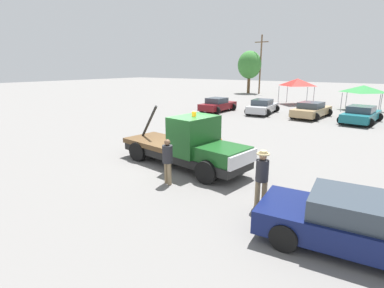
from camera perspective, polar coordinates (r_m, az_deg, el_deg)
name	(u,v)px	position (r m, az deg, el deg)	size (l,w,h in m)	color
ground_plane	(183,165)	(13.28, -1.78, -4.08)	(160.00, 160.00, 0.00)	slate
tow_truck	(189,146)	(12.74, -0.57, -0.38)	(6.44, 2.76, 2.51)	black
foreground_car	(366,226)	(8.25, 30.20, -13.37)	(5.14, 2.34, 1.34)	#0F194C
person_near_truck	(262,174)	(9.39, 13.19, -5.61)	(0.40, 0.40, 1.81)	#847051
person_at_hood	(168,159)	(10.97, -4.67, -2.78)	(0.38, 0.38, 1.70)	#847051
parked_car_maroon	(218,105)	(29.23, 4.89, 7.43)	(2.47, 4.39, 1.34)	maroon
parked_car_silver	(263,107)	(28.52, 13.30, 6.93)	(2.65, 4.80, 1.34)	#B7B7BC
parked_car_tan	(311,110)	(27.55, 21.77, 6.03)	(2.83, 5.00, 1.34)	tan
parked_car_teal	(361,115)	(26.54, 29.50, 4.89)	(2.87, 4.97, 1.34)	#196670
canopy_tent_red	(298,82)	(36.89, 19.46, 11.03)	(3.20, 3.20, 2.91)	#9E9EA3
canopy_tent_green	(363,89)	(34.33, 29.86, 9.09)	(3.27, 3.27, 2.46)	#9E9EA3
tree_left	(250,65)	(50.38, 10.90, 14.57)	(3.74, 3.74, 6.67)	brown
traffic_cone	(220,140)	(16.87, 5.38, 0.81)	(0.40, 0.40, 0.55)	black
utility_pole	(261,63)	(50.07, 12.92, 14.80)	(2.20, 0.24, 9.01)	brown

